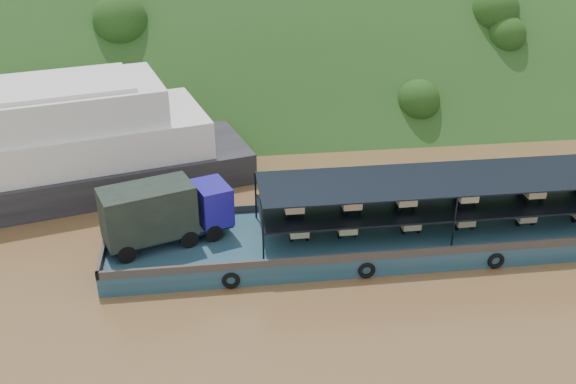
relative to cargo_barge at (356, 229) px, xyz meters
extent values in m
plane|color=brown|center=(-2.08, -0.99, -1.29)|extent=(160.00, 160.00, 0.00)
cube|color=#1C3814|center=(-2.08, 35.01, -1.29)|extent=(140.00, 39.60, 39.60)
cube|color=#143847|center=(1.87, -0.02, -0.69)|extent=(35.00, 7.00, 1.20)
cube|color=#592D19|center=(1.87, 3.38, 0.16)|extent=(35.00, 0.20, 0.50)
cube|color=#592D19|center=(1.87, -3.42, 0.16)|extent=(35.00, 0.20, 0.50)
cube|color=#592D19|center=(-15.53, -0.02, 0.16)|extent=(0.20, 7.00, 0.50)
torus|color=black|center=(-8.13, -3.57, -0.74)|extent=(1.06, 0.26, 1.06)
torus|color=black|center=(-0.13, -3.57, -0.74)|extent=(1.06, 0.26, 1.06)
torus|color=black|center=(7.87, -3.57, -0.74)|extent=(1.06, 0.26, 1.06)
cylinder|color=black|center=(-14.06, -1.82, 0.47)|extent=(1.19, 0.74, 1.12)
cylinder|color=black|center=(-14.83, 0.40, 0.47)|extent=(1.19, 0.74, 1.12)
cylinder|color=black|center=(-10.47, -0.58, 0.47)|extent=(1.19, 0.74, 1.12)
cylinder|color=black|center=(-11.23, 1.64, 0.47)|extent=(1.19, 0.74, 1.12)
cylinder|color=black|center=(-8.99, -0.07, 0.47)|extent=(1.19, 0.74, 1.12)
cylinder|color=black|center=(-9.75, 2.16, 0.47)|extent=(1.19, 0.74, 1.12)
cube|color=black|center=(-11.69, 0.24, 0.64)|extent=(7.99, 4.81, 0.22)
cube|color=navy|center=(-8.95, 1.19, 1.92)|extent=(2.67, 3.16, 2.46)
cube|color=black|center=(-8.05, 1.50, 2.37)|extent=(0.79, 2.14, 1.01)
cube|color=black|center=(-12.75, -0.12, 2.26)|extent=(5.95, 4.29, 3.13)
cube|color=black|center=(5.37, -0.02, 1.57)|extent=(23.00, 5.00, 0.12)
cube|color=black|center=(5.37, -0.02, 3.21)|extent=(23.00, 5.00, 0.08)
cylinder|color=black|center=(-6.13, -2.52, 1.56)|extent=(0.12, 0.12, 3.30)
cylinder|color=black|center=(-6.13, 2.48, 1.56)|extent=(0.12, 0.12, 3.30)
cylinder|color=black|center=(5.37, -2.52, 1.56)|extent=(0.12, 0.12, 3.30)
cylinder|color=black|center=(5.37, 2.48, 1.56)|extent=(0.12, 0.12, 3.30)
cylinder|color=black|center=(-3.76, 1.03, 0.17)|extent=(0.12, 0.52, 0.52)
cylinder|color=black|center=(-4.26, -0.77, 0.17)|extent=(0.14, 0.52, 0.52)
cylinder|color=black|center=(-3.26, -0.77, 0.17)|extent=(0.14, 0.52, 0.52)
cube|color=beige|center=(-3.76, -0.42, 0.51)|extent=(1.15, 1.50, 0.44)
cube|color=#AD0B13|center=(-3.76, 0.73, 0.69)|extent=(0.55, 0.80, 0.80)
cube|color=#AD0B13|center=(-3.76, 0.53, 1.19)|extent=(0.50, 0.10, 0.10)
cylinder|color=black|center=(-0.73, 1.03, 0.17)|extent=(0.12, 0.52, 0.52)
cylinder|color=black|center=(-1.23, -0.77, 0.17)|extent=(0.14, 0.52, 0.52)
cylinder|color=black|center=(-0.23, -0.77, 0.17)|extent=(0.14, 0.52, 0.52)
cube|color=beige|center=(-0.73, -0.42, 0.51)|extent=(1.15, 1.50, 0.44)
cube|color=#A90E0B|center=(-0.73, 0.73, 0.69)|extent=(0.55, 0.80, 0.80)
cube|color=#A90E0B|center=(-0.73, 0.53, 1.19)|extent=(0.50, 0.10, 0.10)
cylinder|color=black|center=(3.32, 1.03, 0.17)|extent=(0.12, 0.52, 0.52)
cylinder|color=black|center=(2.82, -0.77, 0.17)|extent=(0.14, 0.52, 0.52)
cylinder|color=black|center=(3.82, -0.77, 0.17)|extent=(0.14, 0.52, 0.52)
cube|color=#C6B38C|center=(3.32, -0.42, 0.51)|extent=(1.15, 1.50, 0.44)
cube|color=red|center=(3.32, 0.73, 0.69)|extent=(0.55, 0.80, 0.80)
cube|color=red|center=(3.32, 0.53, 1.19)|extent=(0.50, 0.10, 0.10)
cylinder|color=black|center=(6.84, 1.03, 0.17)|extent=(0.12, 0.52, 0.52)
cylinder|color=black|center=(6.34, -0.77, 0.17)|extent=(0.14, 0.52, 0.52)
cylinder|color=black|center=(7.34, -0.77, 0.17)|extent=(0.14, 0.52, 0.52)
cube|color=tan|center=(6.84, -0.42, 0.51)|extent=(1.15, 1.50, 0.44)
cube|color=#AD0B20|center=(6.84, 0.73, 0.69)|extent=(0.55, 0.80, 0.80)
cube|color=#AD0B20|center=(6.84, 0.53, 1.19)|extent=(0.50, 0.10, 0.10)
cylinder|color=black|center=(10.92, 1.03, 0.17)|extent=(0.12, 0.52, 0.52)
cylinder|color=black|center=(10.42, -0.77, 0.17)|extent=(0.14, 0.52, 0.52)
cylinder|color=black|center=(11.42, -0.77, 0.17)|extent=(0.14, 0.52, 0.52)
cube|color=tan|center=(10.92, -0.42, 0.51)|extent=(1.15, 1.50, 0.44)
cube|color=#B12A0B|center=(10.92, 0.73, 0.69)|extent=(0.55, 0.80, 0.80)
cube|color=#B12A0B|center=(10.92, 0.53, 1.19)|extent=(0.50, 0.10, 0.10)
cylinder|color=black|center=(14.75, 1.03, 0.17)|extent=(0.12, 0.52, 0.52)
cylinder|color=black|center=(14.25, -0.77, 0.17)|extent=(0.14, 0.52, 0.52)
cube|color=#B31B0B|center=(14.75, 0.73, 0.69)|extent=(0.55, 0.80, 0.80)
cube|color=#B31B0B|center=(14.75, 0.53, 1.19)|extent=(0.50, 0.10, 0.10)
cylinder|color=black|center=(-4.06, 1.03, 1.89)|extent=(0.12, 0.52, 0.52)
cylinder|color=black|center=(-4.56, -0.77, 1.89)|extent=(0.14, 0.52, 0.52)
cylinder|color=black|center=(-3.56, -0.77, 1.89)|extent=(0.14, 0.52, 0.52)
cube|color=#CAB18F|center=(-4.06, -0.42, 2.23)|extent=(1.15, 1.50, 0.44)
cube|color=red|center=(-4.06, 0.73, 2.41)|extent=(0.55, 0.80, 0.80)
cube|color=red|center=(-4.06, 0.53, 2.91)|extent=(0.50, 0.10, 0.10)
cylinder|color=black|center=(-0.54, 1.03, 1.89)|extent=(0.12, 0.52, 0.52)
cylinder|color=black|center=(-1.04, -0.77, 1.89)|extent=(0.14, 0.52, 0.52)
cylinder|color=black|center=(-0.04, -0.77, 1.89)|extent=(0.14, 0.52, 0.52)
cube|color=#CEB692|center=(-0.54, -0.42, 2.23)|extent=(1.15, 1.50, 0.44)
cube|color=navy|center=(-0.54, 0.73, 2.41)|extent=(0.55, 0.80, 0.80)
cube|color=navy|center=(-0.54, 0.53, 2.91)|extent=(0.50, 0.10, 0.10)
cylinder|color=black|center=(2.89, 1.03, 1.89)|extent=(0.12, 0.52, 0.52)
cylinder|color=black|center=(2.39, -0.77, 1.89)|extent=(0.14, 0.52, 0.52)
cylinder|color=black|center=(3.39, -0.77, 1.89)|extent=(0.14, 0.52, 0.52)
cube|color=beige|center=(2.89, -0.42, 2.23)|extent=(1.15, 1.50, 0.44)
cube|color=#B90C11|center=(2.89, 0.73, 2.41)|extent=(0.55, 0.80, 0.80)
cube|color=#B90C11|center=(2.89, 0.53, 2.91)|extent=(0.50, 0.10, 0.10)
cylinder|color=black|center=(6.81, 1.03, 1.89)|extent=(0.12, 0.52, 0.52)
cylinder|color=black|center=(6.31, -0.77, 1.89)|extent=(0.14, 0.52, 0.52)
cylinder|color=black|center=(7.31, -0.77, 1.89)|extent=(0.14, 0.52, 0.52)
cube|color=beige|center=(6.81, -0.42, 2.23)|extent=(1.15, 1.50, 0.44)
cube|color=beige|center=(6.81, 0.73, 2.41)|extent=(0.55, 0.80, 0.80)
cube|color=beige|center=(6.81, 0.53, 2.91)|extent=(0.50, 0.10, 0.10)
cylinder|color=black|center=(11.20, 1.03, 1.89)|extent=(0.12, 0.52, 0.52)
cylinder|color=black|center=(10.70, -0.77, 1.89)|extent=(0.14, 0.52, 0.52)
cylinder|color=black|center=(11.70, -0.77, 1.89)|extent=(0.14, 0.52, 0.52)
cube|color=#C6AF8C|center=(11.20, -0.42, 2.23)|extent=(1.15, 1.50, 0.44)
cube|color=navy|center=(11.20, 0.73, 2.41)|extent=(0.55, 0.80, 0.80)
cube|color=navy|center=(11.20, 0.53, 2.91)|extent=(0.50, 0.10, 0.10)
cylinder|color=black|center=(15.02, 1.03, 1.89)|extent=(0.12, 0.52, 0.52)
camera|label=1|loc=(-8.84, -34.30, 20.50)|focal=40.00mm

